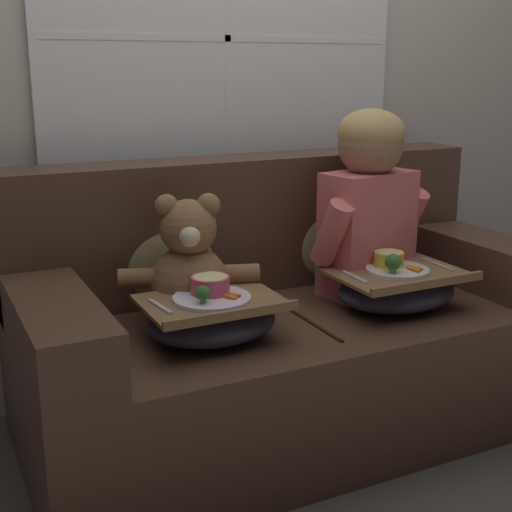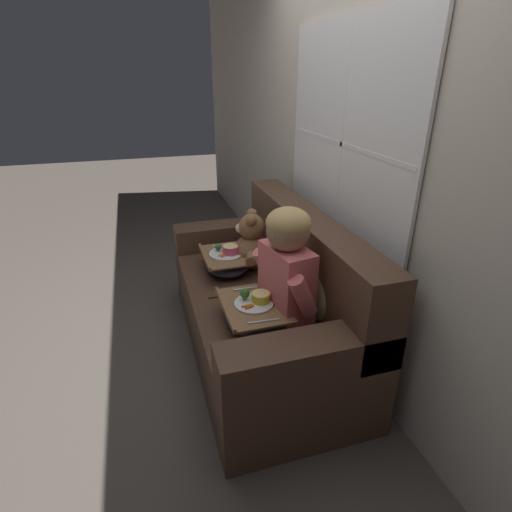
# 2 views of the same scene
# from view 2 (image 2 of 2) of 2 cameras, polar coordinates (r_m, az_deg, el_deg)

# --- Properties ---
(ground_plane) EXTENTS (14.00, 14.00, 0.00)m
(ground_plane) POSITION_cam_2_polar(r_m,az_deg,el_deg) (2.85, 0.32, -12.80)
(ground_plane) COLOR #4C443D
(wall_back_with_window) EXTENTS (8.00, 0.08, 2.60)m
(wall_back_with_window) POSITION_cam_2_polar(r_m,az_deg,el_deg) (2.51, 13.02, 14.23)
(wall_back_with_window) COLOR beige
(wall_back_with_window) RESTS_ON ground_plane
(couch) EXTENTS (1.82, 0.88, 0.93)m
(couch) POSITION_cam_2_polar(r_m,az_deg,el_deg) (2.67, 1.70, -6.79)
(couch) COLOR #4C3323
(couch) RESTS_ON ground_plane
(throw_pillow_behind_child) EXTENTS (0.40, 0.19, 0.41)m
(throw_pillow_behind_child) POSITION_cam_2_polar(r_m,az_deg,el_deg) (2.31, 8.82, -4.15)
(throw_pillow_behind_child) COLOR #898456
(throw_pillow_behind_child) RESTS_ON couch
(throw_pillow_behind_teddy) EXTENTS (0.36, 0.17, 0.38)m
(throw_pillow_behind_teddy) POSITION_cam_2_polar(r_m,az_deg,el_deg) (2.88, 3.08, 2.23)
(throw_pillow_behind_teddy) COLOR #898456
(throw_pillow_behind_teddy) RESTS_ON couch
(child_figure) EXTENTS (0.49, 0.27, 0.67)m
(child_figure) POSITION_cam_2_polar(r_m,az_deg,el_deg) (2.16, 4.43, -0.76)
(child_figure) COLOR #DB6666
(child_figure) RESTS_ON couch
(teddy_bear) EXTENTS (0.45, 0.33, 0.42)m
(teddy_bear) POSITION_cam_2_polar(r_m,az_deg,el_deg) (2.83, -0.74, 1.65)
(teddy_bear) COLOR brown
(teddy_bear) RESTS_ON couch
(lap_tray_child) EXTENTS (0.45, 0.34, 0.21)m
(lap_tray_child) POSITION_cam_2_polar(r_m,az_deg,el_deg) (2.25, -0.31, -8.16)
(lap_tray_child) COLOR #2D2D38
(lap_tray_child) RESTS_ON child_figure
(lap_tray_teddy) EXTENTS (0.42, 0.32, 0.19)m
(lap_tray_teddy) POSITION_cam_2_polar(r_m,az_deg,el_deg) (2.83, -4.25, -0.77)
(lap_tray_teddy) COLOR #2D2D38
(lap_tray_teddy) RESTS_ON teddy_bear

